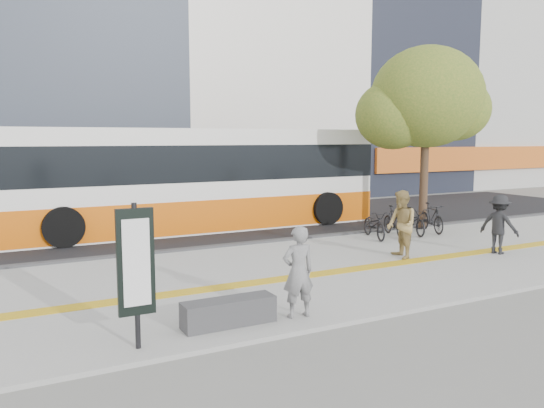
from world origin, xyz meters
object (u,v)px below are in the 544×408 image
signboard (136,264)px  bus (196,182)px  pedestrian_tan (401,225)px  pedestrian_dark (499,224)px  bench (229,312)px  street_tree (424,100)px  seated_woman (298,272)px

signboard → bus: bus is taller
signboard → pedestrian_tan: bearing=21.1°
pedestrian_tan → pedestrian_dark: bearing=89.0°
bench → street_tree: size_ratio=0.25×
bus → pedestrian_dark: (5.87, -7.85, -0.80)m
bus → pedestrian_tan: bus is taller
signboard → street_tree: size_ratio=0.35×
seated_woman → pedestrian_dark: size_ratio=1.01×
street_tree → pedestrian_dark: size_ratio=3.91×
bench → street_tree: (9.78, 6.02, 4.21)m
bench → pedestrian_dark: bearing=11.9°
pedestrian_tan → seated_woman: bearing=-44.5°
bus → seated_woman: (-1.64, -9.88, -0.80)m
pedestrian_tan → pedestrian_dark: pedestrian_tan is taller
seated_woman → pedestrian_tan: pedestrian_tan is taller
bench → pedestrian_dark: 8.96m
street_tree → bus: bearing=151.9°
signboard → pedestrian_tan: 8.15m
seated_woman → pedestrian_dark: (7.50, 2.02, -0.01)m
pedestrian_tan → street_tree: bearing=146.8°
signboard → bus: bearing=65.9°
signboard → pedestrian_dark: (10.35, 2.15, -0.48)m
street_tree → pedestrian_tan: 6.19m
bench → bus: 10.21m
street_tree → pedestrian_dark: 5.63m
bus → pedestrian_dark: size_ratio=8.07×
pedestrian_tan → bus: bearing=-141.3°
bus → seated_woman: size_ratio=8.02×
street_tree → pedestrian_tan: street_tree is taller
signboard → seated_woman: bearing=2.6°
street_tree → pedestrian_tan: size_ratio=3.53×
street_tree → pedestrian_dark: bearing=-103.9°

